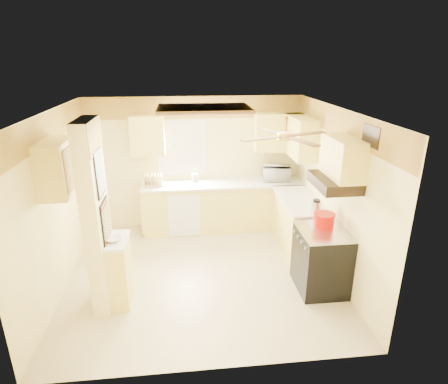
{
  "coord_description": "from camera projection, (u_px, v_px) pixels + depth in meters",
  "views": [
    {
      "loc": [
        -0.22,
        -5.03,
        3.19
      ],
      "look_at": [
        0.38,
        0.35,
        1.21
      ],
      "focal_mm": 30.0,
      "sensor_mm": 36.0,
      "label": 1
    }
  ],
  "objects": [
    {
      "name": "wall_front",
      "position": [
        211.0,
        269.0,
        3.61
      ],
      "size": [
        4.0,
        0.0,
        4.0
      ],
      "primitive_type": "plane",
      "rotation": [
        -1.57,
        0.0,
        0.0
      ],
      "color": "#FEEB9B",
      "rests_on": "floor"
    },
    {
      "name": "ceiling_fan",
      "position": [
        285.0,
        136.0,
        4.48
      ],
      "size": [
        1.15,
        1.15,
        0.26
      ],
      "color": "gold",
      "rests_on": "ceiling"
    },
    {
      "name": "wall_right",
      "position": [
        334.0,
        193.0,
        5.59
      ],
      "size": [
        0.0,
        3.8,
        3.8
      ],
      "primitive_type": "plane",
      "rotation": [
        1.57,
        0.0,
        -1.57
      ],
      "color": "#FEEB9B",
      "rests_on": "floor"
    },
    {
      "name": "upper_cab_left_wall",
      "position": [
        57.0,
        167.0,
        4.76
      ],
      "size": [
        0.35,
        0.75,
        0.7
      ],
      "primitive_type": "cube",
      "color": "#FFE763",
      "rests_on": "wall_left"
    },
    {
      "name": "stove",
      "position": [
        321.0,
        260.0,
        5.32
      ],
      "size": [
        0.68,
        0.77,
        0.92
      ],
      "color": "black",
      "rests_on": "floor"
    },
    {
      "name": "ledge_top",
      "position": [
        117.0,
        241.0,
        4.87
      ],
      "size": [
        0.28,
        0.58,
        0.04
      ],
      "primitive_type": "cube",
      "color": "silver",
      "rests_on": "partition_ledge"
    },
    {
      "name": "upper_cab_back_right",
      "position": [
        278.0,
        132.0,
        6.95
      ],
      "size": [
        0.9,
        0.35,
        0.7
      ],
      "primitive_type": "cube",
      "color": "#FFE763",
      "rests_on": "wall_back"
    },
    {
      "name": "poster_nashville",
      "position": [
        106.0,
        222.0,
        4.76
      ],
      "size": [
        0.02,
        0.42,
        0.57
      ],
      "color": "black",
      "rests_on": "partition_column"
    },
    {
      "name": "partition_ledge",
      "position": [
        120.0,
        272.0,
        5.03
      ],
      "size": [
        0.25,
        0.55,
        0.9
      ],
      "primitive_type": "cube",
      "color": "#FFE763",
      "rests_on": "floor"
    },
    {
      "name": "countertop_right",
      "position": [
        300.0,
        200.0,
        6.23
      ],
      "size": [
        0.64,
        1.44,
        0.04
      ],
      "primitive_type": "cube",
      "color": "silver",
      "rests_on": "lower_cabinets_right"
    },
    {
      "name": "dish_rack",
      "position": [
        153.0,
        181.0,
        6.87
      ],
      "size": [
        0.35,
        0.26,
        0.2
      ],
      "color": "tan",
      "rests_on": "countertop_back"
    },
    {
      "name": "partition_column",
      "position": [
        96.0,
        218.0,
        4.73
      ],
      "size": [
        0.2,
        0.7,
        2.5
      ],
      "primitive_type": "cube",
      "color": "#FEEB9B",
      "rests_on": "floor"
    },
    {
      "name": "utensil_crock",
      "position": [
        195.0,
        178.0,
        7.06
      ],
      "size": [
        0.12,
        0.12,
        0.24
      ],
      "color": "white",
      "rests_on": "countertop_back"
    },
    {
      "name": "dutch_oven",
      "position": [
        324.0,
        220.0,
        5.25
      ],
      "size": [
        0.3,
        0.3,
        0.2
      ],
      "color": "#B50A00",
      "rests_on": "stove"
    },
    {
      "name": "countertop_back",
      "position": [
        223.0,
        184.0,
        7.03
      ],
      "size": [
        3.04,
        0.64,
        0.04
      ],
      "primitive_type": "cube",
      "color": "silver",
      "rests_on": "lower_cabinets_back"
    },
    {
      "name": "range_hood",
      "position": [
        334.0,
        182.0,
        4.92
      ],
      "size": [
        0.5,
        0.76,
        0.14
      ],
      "primitive_type": "cube",
      "color": "black",
      "rests_on": "upper_cab_over_stove"
    },
    {
      "name": "lower_cabinets_back",
      "position": [
        223.0,
        207.0,
        7.2
      ],
      "size": [
        3.0,
        0.6,
        0.9
      ],
      "primitive_type": "cube",
      "color": "#FFE763",
      "rests_on": "floor"
    },
    {
      "name": "ceiling_light_panel",
      "position": [
        204.0,
        109.0,
        5.45
      ],
      "size": [
        1.35,
        0.95,
        0.06
      ],
      "color": "brown",
      "rests_on": "ceiling"
    },
    {
      "name": "window",
      "position": [
        182.0,
        148.0,
        7.02
      ],
      "size": [
        0.92,
        0.02,
        1.02
      ],
      "color": "white",
      "rests_on": "wall_back"
    },
    {
      "name": "lower_cabinets_right",
      "position": [
        299.0,
        226.0,
        6.4
      ],
      "size": [
        0.6,
        1.4,
        0.9
      ],
      "primitive_type": "cube",
      "color": "#FFE763",
      "rests_on": "floor"
    },
    {
      "name": "dishwasher_panel",
      "position": [
        184.0,
        216.0,
        6.84
      ],
      "size": [
        0.58,
        0.02,
        0.8
      ],
      "primitive_type": "cube",
      "color": "white",
      "rests_on": "lower_cabinets_back"
    },
    {
      "name": "kettle",
      "position": [
        316.0,
        207.0,
        5.6
      ],
      "size": [
        0.15,
        0.15,
        0.23
      ],
      "color": "silver",
      "rests_on": "countertop_right"
    },
    {
      "name": "ceiling",
      "position": [
        199.0,
        111.0,
        4.95
      ],
      "size": [
        4.0,
        4.0,
        0.0
      ],
      "primitive_type": "plane",
      "rotation": [
        3.14,
        0.0,
        0.0
      ],
      "color": "white",
      "rests_on": "wall_back"
    },
    {
      "name": "upper_cab_right",
      "position": [
        300.0,
        137.0,
        6.53
      ],
      "size": [
        0.35,
        1.0,
        0.7
      ],
      "primitive_type": "cube",
      "color": "#FFE763",
      "rests_on": "wall_right"
    },
    {
      "name": "upper_cab_back_left",
      "position": [
        147.0,
        135.0,
        6.7
      ],
      "size": [
        0.6,
        0.35,
        0.7
      ],
      "primitive_type": "cube",
      "color": "#FFE763",
      "rests_on": "wall_back"
    },
    {
      "name": "wall_left",
      "position": [
        56.0,
        204.0,
        5.18
      ],
      "size": [
        0.0,
        3.8,
        3.8
      ],
      "primitive_type": "plane",
      "rotation": [
        1.57,
        0.0,
        1.57
      ],
      "color": "#FEEB9B",
      "rests_on": "floor"
    },
    {
      "name": "wallpaper_border",
      "position": [
        194.0,
        108.0,
        6.78
      ],
      "size": [
        4.0,
        0.02,
        0.4
      ],
      "primitive_type": "cube",
      "color": "yellow",
      "rests_on": "wall_back"
    },
    {
      "name": "wall_back",
      "position": [
        195.0,
        163.0,
        7.16
      ],
      "size": [
        4.0,
        0.0,
        4.0
      ],
      "primitive_type": "plane",
      "rotation": [
        1.57,
        0.0,
        0.0
      ],
      "color": "#FEEB9B",
      "rests_on": "floor"
    },
    {
      "name": "poster_menu",
      "position": [
        100.0,
        173.0,
        4.54
      ],
      "size": [
        0.02,
        0.42,
        0.57
      ],
      "color": "black",
      "rests_on": "partition_column"
    },
    {
      "name": "vent_grate",
      "position": [
        371.0,
        136.0,
        4.39
      ],
      "size": [
        0.02,
        0.4,
        0.25
      ],
      "primitive_type": "cube",
      "color": "black",
      "rests_on": "wall_right"
    },
    {
      "name": "bowl",
      "position": [
        114.0,
        239.0,
        4.82
      ],
      "size": [
        0.24,
        0.24,
        0.05
      ],
      "primitive_type": "imported",
      "rotation": [
        0.0,
        0.0,
        0.22
      ],
      "color": "white",
      "rests_on": "ledge_top"
    },
    {
      "name": "microwave",
      "position": [
        277.0,
        173.0,
        7.11
      ],
      "size": [
        0.56,
        0.43,
        0.28
      ],
      "primitive_type": "imported",
      "rotation": [
        0.0,
        0.0,
        2.97
      ],
      "color": "white",
      "rests_on": "countertop_back"
    },
    {
      "name": "upper_cab_over_stove",
      "position": [
        343.0,
        158.0,
        4.82
      ],
      "size": [
        0.35,
        0.76,
        0.52
      ],
      "primitive_type": "cube",
      "color": "#FFE763",
      "rests_on": "wall_right"
    },
    {
      "name": "floor",
      "position": [
        202.0,
        273.0,
        5.81
      ],
      "size": [
        4.0,
        4.0,
        0.0
      ],
      "primitive_type": "plane",
      "color": "#C9B28B",
      "rests_on": "ground"
    }
  ]
}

